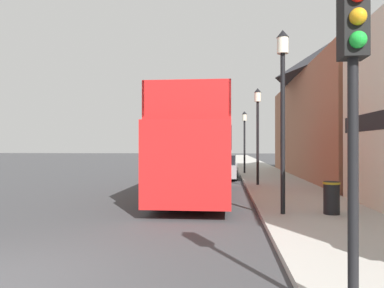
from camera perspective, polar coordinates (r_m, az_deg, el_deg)
name	(u,v)px	position (r m, az deg, el deg)	size (l,w,h in m)	color
ground_plane	(175,175)	(26.51, -2.67, -4.71)	(144.00, 144.00, 0.00)	#3D3D3F
sidewalk	(270,178)	(23.43, 11.75, -5.12)	(3.45, 108.00, 0.14)	#ADAAA3
brick_terrace_rear	(343,106)	(25.70, 21.97, 5.37)	(6.00, 18.69, 9.14)	#9E664C
tour_bus	(198,152)	(15.07, 0.98, -1.25)	(2.62, 9.65, 3.94)	red
parked_car_ahead_of_bus	(223,168)	(23.15, 4.78, -3.65)	(1.94, 4.06, 1.48)	#9E9EA3
traffic_signal	(354,72)	(4.69, 23.41, 10.03)	(0.28, 0.42, 3.77)	black
lamp_post_nearest	(283,88)	(10.98, 13.66, 8.24)	(0.35, 0.35, 5.20)	black
lamp_post_second	(258,118)	(18.76, 9.98, 3.90)	(0.35, 0.35, 4.76)	black
lamp_post_third	(244,130)	(26.60, 8.00, 2.13)	(0.35, 0.35, 4.35)	black
litter_bin	(332,197)	(11.30, 20.49, -7.54)	(0.48, 0.48, 0.91)	black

